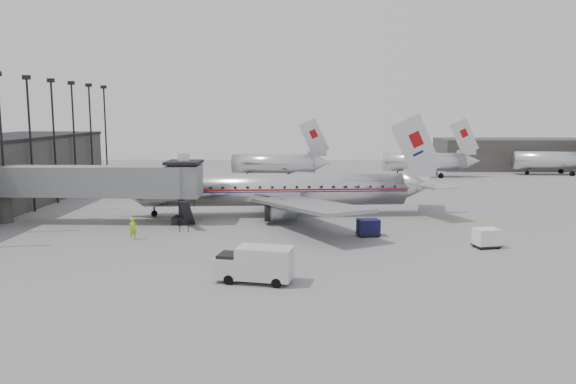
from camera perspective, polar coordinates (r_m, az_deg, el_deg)
name	(u,v)px	position (r m, az deg, el deg)	size (l,w,h in m)	color
ground	(271,231)	(53.30, -1.75, -4.03)	(160.00, 160.00, 0.00)	slate
hangar	(516,154)	(119.87, 22.13, 3.60)	(30.00, 12.00, 6.00)	#373432
apron_line	(303,220)	(59.09, 1.50, -2.82)	(0.15, 60.00, 0.01)	gold
jet_bridge	(108,182)	(59.51, -17.79, 0.94)	(21.00, 6.20, 7.10)	slate
floodlight_masts	(43,137)	(71.92, -23.66, 5.17)	(0.90, 42.25, 15.25)	black
distant_aircraft_near	(275,163)	(94.52, -1.35, 2.98)	(16.39, 3.20, 10.26)	silver
distant_aircraft_mid	(425,161)	(100.62, 13.75, 3.06)	(16.39, 3.20, 10.26)	silver
distant_aircraft_far	(554,160)	(111.86, 25.44, 2.99)	(16.39, 3.20, 10.26)	silver
airliner	(282,190)	(61.13, -0.64, 0.21)	(35.25, 32.55, 11.15)	silver
service_van	(255,264)	(37.52, -3.37, -7.28)	(5.40, 2.88, 2.41)	#B8B8BA
baggage_cart_navy	(368,227)	(51.72, 8.16, -3.55)	(2.24, 1.87, 1.56)	#100E3A
baggage_cart_white	(487,238)	(49.72, 19.53, -4.39)	(2.35, 2.00, 1.60)	white
ramp_worker	(133,229)	(51.63, -15.45, -3.62)	(0.71, 0.47, 1.95)	#A8DD1A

